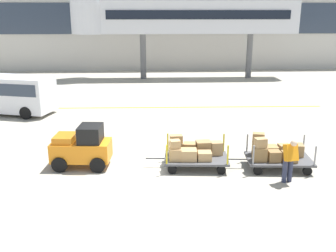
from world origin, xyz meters
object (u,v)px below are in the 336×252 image
object	(u,v)px
baggage_cart_middle	(275,153)
baggage_handler	(290,158)
baggage_cart_lead	(193,153)
baggage_tug	(82,147)
shuttle_van	(9,92)

from	to	relation	value
baggage_cart_middle	baggage_handler	size ratio (longest dim) A/B	1.95
baggage_cart_middle	baggage_handler	bearing A→B (deg)	-87.34
baggage_cart_lead	baggage_cart_middle	distance (m)	3.00
baggage_cart_lead	baggage_cart_middle	world-z (taller)	baggage_cart_middle
baggage_cart_middle	baggage_cart_lead	bearing A→B (deg)	175.59
baggage_tug	shuttle_van	bearing A→B (deg)	123.57
baggage_cart_lead	baggage_cart_middle	bearing A→B (deg)	-4.41
baggage_cart_middle	shuttle_van	size ratio (longest dim) A/B	0.59
baggage_cart_middle	baggage_handler	xyz separation A→B (m)	(0.06, -1.26, 0.30)
baggage_cart_lead	shuttle_van	size ratio (longest dim) A/B	0.59
baggage_cart_lead	shuttle_van	distance (m)	12.45
baggage_cart_middle	baggage_tug	bearing A→B (deg)	176.02
baggage_cart_lead	baggage_handler	xyz separation A→B (m)	(3.05, -1.49, 0.30)
baggage_tug	shuttle_van	distance (m)	9.58
shuttle_van	baggage_handler	bearing A→B (deg)	-38.17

